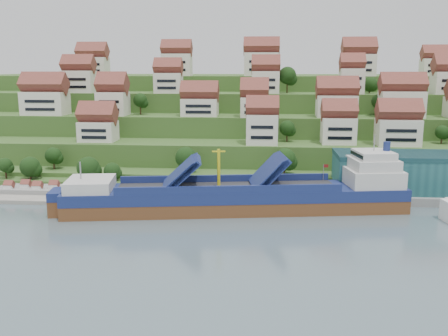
{
  "coord_description": "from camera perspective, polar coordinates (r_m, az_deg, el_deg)",
  "views": [
    {
      "loc": [
        3.2,
        -116.16,
        34.41
      ],
      "look_at": [
        -7.81,
        14.0,
        8.0
      ],
      "focal_mm": 40.0,
      "sensor_mm": 36.0,
      "label": 1
    }
  ],
  "objects": [
    {
      "name": "pebble_beach",
      "position": [
        146.02,
        -20.12,
        -2.71
      ],
      "size": [
        45.0,
        20.0,
        1.0
      ],
      "primitive_type": "cube",
      "color": "gray",
      "rests_on": "ground"
    },
    {
      "name": "ground",
      "position": [
        121.2,
        3.13,
        -5.08
      ],
      "size": [
        300.0,
        300.0,
        0.0
      ],
      "primitive_type": "plane",
      "color": "slate",
      "rests_on": "ground"
    },
    {
      "name": "flagpole",
      "position": [
        129.99,
        11.31,
        -1.02
      ],
      "size": [
        1.28,
        0.16,
        8.0
      ],
      "color": "gray",
      "rests_on": "quay"
    },
    {
      "name": "cargo_ship",
      "position": [
        121.82,
        2.47,
        -3.31
      ],
      "size": [
        83.17,
        25.32,
        18.28
      ],
      "rotation": [
        0.0,
        0.0,
        0.16
      ],
      "color": "brown",
      "rests_on": "ground"
    },
    {
      "name": "hillside_village",
      "position": [
        178.72,
        5.4,
        8.35
      ],
      "size": [
        161.81,
        61.78,
        29.18
      ],
      "color": "silver",
      "rests_on": "ground"
    },
    {
      "name": "hillside",
      "position": [
        221.02,
        3.99,
        5.23
      ],
      "size": [
        260.0,
        128.0,
        31.0
      ],
      "color": "#2D4C1E",
      "rests_on": "ground"
    },
    {
      "name": "hillside_trees",
      "position": [
        159.81,
        0.19,
        4.71
      ],
      "size": [
        139.07,
        62.68,
        31.68
      ],
      "color": "#193913",
      "rests_on": "ground"
    },
    {
      "name": "quay",
      "position": [
        136.37,
        11.78,
        -2.96
      ],
      "size": [
        180.0,
        14.0,
        2.2
      ],
      "primitive_type": "cube",
      "color": "gray",
      "rests_on": "ground"
    },
    {
      "name": "beach_huts",
      "position": [
        145.42,
        -21.09,
        -2.19
      ],
      "size": [
        14.4,
        3.7,
        2.2
      ],
      "color": "white",
      "rests_on": "pebble_beach"
    }
  ]
}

